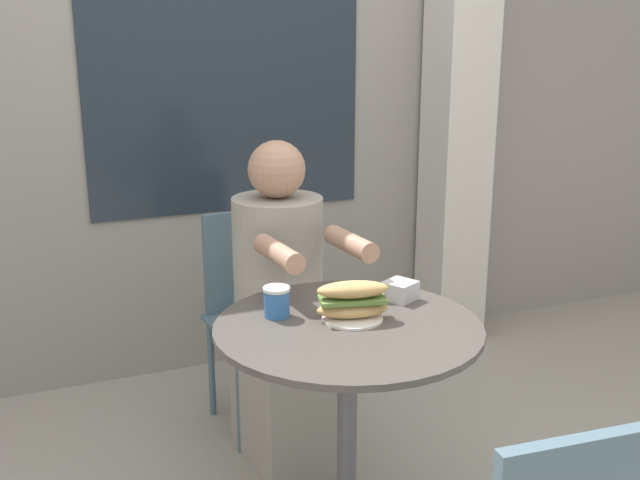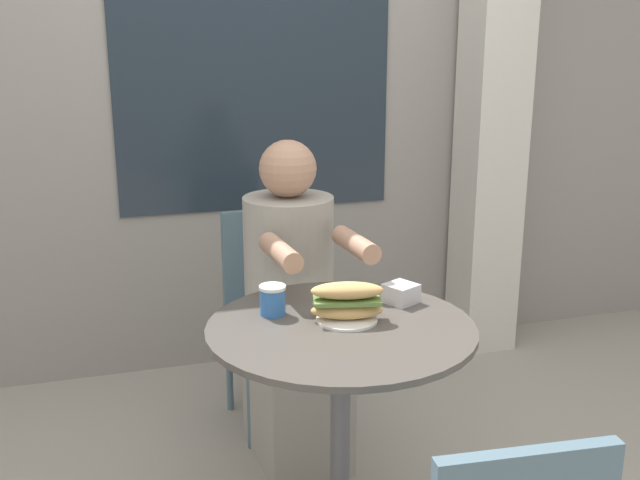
% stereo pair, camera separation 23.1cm
% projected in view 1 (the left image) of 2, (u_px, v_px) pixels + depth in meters
% --- Properties ---
extents(storefront_wall, '(8.00, 0.09, 2.80)m').
position_uv_depth(storefront_wall, '(208.00, 71.00, 3.35)').
color(storefront_wall, gray).
rests_on(storefront_wall, ground_plane).
extents(lattice_pillar, '(0.27, 0.27, 2.40)m').
position_uv_depth(lattice_pillar, '(458.00, 110.00, 3.68)').
color(lattice_pillar, beige).
rests_on(lattice_pillar, ground_plane).
extents(cafe_table, '(0.79, 0.79, 0.75)m').
position_uv_depth(cafe_table, '(347.00, 385.00, 2.23)').
color(cafe_table, '#47423D').
rests_on(cafe_table, ground_plane).
extents(diner_chair, '(0.41, 0.41, 0.87)m').
position_uv_depth(diner_chair, '(253.00, 298.00, 3.05)').
color(diner_chair, slate).
rests_on(diner_chair, ground_plane).
extents(seated_diner, '(0.36, 0.60, 1.21)m').
position_uv_depth(seated_diner, '(284.00, 325.00, 2.75)').
color(seated_diner, gray).
rests_on(seated_diner, ground_plane).
extents(sandwich_on_plate, '(0.23, 0.18, 0.12)m').
position_uv_depth(sandwich_on_plate, '(353.00, 302.00, 2.20)').
color(sandwich_on_plate, white).
rests_on(sandwich_on_plate, cafe_table).
extents(drink_cup, '(0.08, 0.08, 0.09)m').
position_uv_depth(drink_cup, '(277.00, 302.00, 2.23)').
color(drink_cup, '#336BB7').
rests_on(drink_cup, cafe_table).
extents(napkin_box, '(0.12, 0.12, 0.06)m').
position_uv_depth(napkin_box, '(400.00, 291.00, 2.37)').
color(napkin_box, silver).
rests_on(napkin_box, cafe_table).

